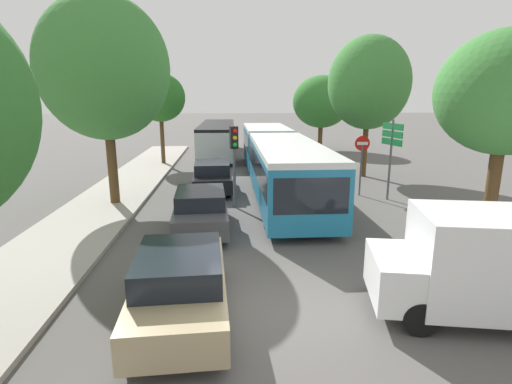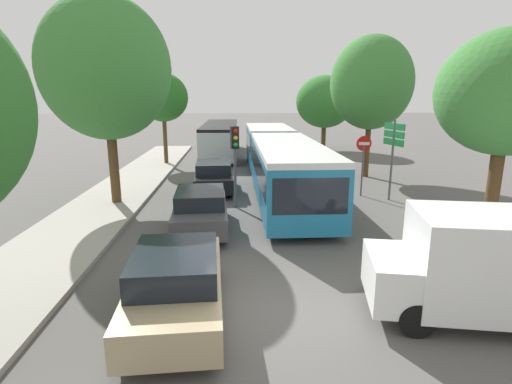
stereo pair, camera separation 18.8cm
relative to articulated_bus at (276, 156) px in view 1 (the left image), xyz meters
The scene contains 16 objects.
ground_plane 12.85m from the articulated_bus, 97.60° to the right, with size 200.00×200.00×0.00m, color #565451.
kerb_strip_left 7.99m from the articulated_bus, behind, with size 3.20×33.71×0.14m, color #9E998E.
articulated_bus is the anchor object (origin of this frame).
city_bus_rear 11.57m from the articulated_bus, 106.99° to the left, with size 2.65×11.51×2.47m.
queued_car_tan 13.24m from the articulated_bus, 105.30° to the right, with size 2.09×4.46×1.52m.
queued_car_graphite 7.89m from the articulated_bus, 116.13° to the right, with size 2.00×4.28×1.46m.
queued_car_black 3.60m from the articulated_bus, 160.78° to the right, with size 2.02×4.32×1.47m.
white_van 13.60m from the articulated_bus, 76.09° to the right, with size 5.27×2.82×2.31m.
traffic_light 4.86m from the articulated_bus, 118.08° to the right, with size 0.37×0.39×3.40m.
no_entry_sign 4.46m from the articulated_bus, 34.03° to the right, with size 0.70×0.08×2.82m.
direction_sign_post 5.86m from the articulated_bus, 34.96° to the right, with size 0.39×1.37×3.60m.
tree_left_mid 9.16m from the articulated_bus, 154.46° to the right, with size 5.19×5.19×8.53m.
tree_left_far 10.12m from the articulated_bus, 135.63° to the left, with size 3.27×3.27×6.08m.
tree_right_near 11.16m from the articulated_bus, 58.45° to the right, with size 3.94×3.94×6.50m.
tree_right_mid 6.87m from the articulated_bus, 20.79° to the left, with size 4.54×4.54×7.86m.
tree_right_far 15.22m from the articulated_bus, 68.70° to the left, with size 4.89×4.89×6.30m.
Camera 1 is at (-0.71, -7.87, 4.63)m, focal length 28.00 mm.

